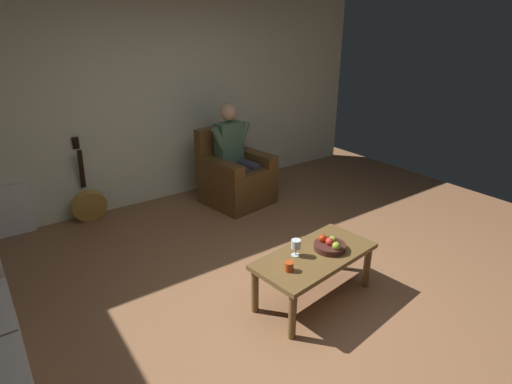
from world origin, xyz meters
The scene contains 9 objects.
ground_plane centered at (0.00, 0.00, 0.00)m, with size 7.26×7.26×0.00m, color brown.
wall_back centered at (0.00, -2.84, 1.36)m, with size 6.45×0.06×2.72m, color silver.
armchair centered at (-0.72, -2.12, 0.34)m, with size 0.86×0.86×0.97m.
person_seated centered at (-0.72, -2.11, 0.68)m, with size 0.62×0.61×1.28m.
coffee_table centered at (-0.16, -0.03, 0.37)m, with size 1.10×0.63×0.43m.
guitar centered at (0.99, -2.63, 0.23)m, with size 0.39×0.29×0.99m.
wine_glass_near centered at (-0.01, -0.11, 0.53)m, with size 0.08×0.08×0.14m.
fruit_bowl centered at (-0.30, -0.01, 0.47)m, with size 0.26×0.26×0.11m.
candle_jar centered at (0.17, 0.03, 0.47)m, with size 0.07×0.07×0.07m, color #B74318.
Camera 1 is at (1.85, 1.97, 2.14)m, focal length 27.96 mm.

